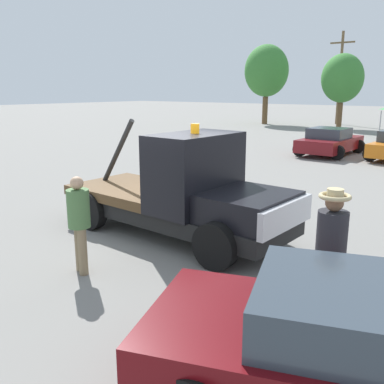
{
  "coord_description": "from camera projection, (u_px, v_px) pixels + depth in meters",
  "views": [
    {
      "loc": [
        5.96,
        -6.93,
        3.18
      ],
      "look_at": [
        0.5,
        0.0,
        1.05
      ],
      "focal_mm": 40.0,
      "sensor_mm": 36.0,
      "label": 1
    }
  ],
  "objects": [
    {
      "name": "tree_center",
      "position": [
        342.0,
        78.0,
        34.66
      ],
      "size": [
        3.35,
        3.35,
        5.99
      ],
      "color": "brown",
      "rests_on": "ground"
    },
    {
      "name": "utility_pole",
      "position": [
        340.0,
        76.0,
        38.92
      ],
      "size": [
        2.2,
        0.24,
        8.23
      ],
      "color": "brown",
      "rests_on": "ground"
    },
    {
      "name": "parked_car_maroon",
      "position": [
        330.0,
        142.0,
        21.12
      ],
      "size": [
        2.54,
        4.24,
        1.34
      ],
      "rotation": [
        0.0,
        0.0,
        1.56
      ],
      "color": "maroon",
      "rests_on": "ground"
    },
    {
      "name": "tree_left",
      "position": [
        266.0,
        71.0,
        38.89
      ],
      "size": [
        3.99,
        3.99,
        7.12
      ],
      "color": "brown",
      "rests_on": "ground"
    },
    {
      "name": "person_near_truck",
      "position": [
        331.0,
        245.0,
        5.78
      ],
      "size": [
        0.42,
        0.42,
        1.91
      ],
      "rotation": [
        0.0,
        0.0,
        0.93
      ],
      "color": "#38383D",
      "rests_on": "ground"
    },
    {
      "name": "foreground_car",
      "position": [
        378.0,
        353.0,
        4.21
      ],
      "size": [
        5.19,
        3.52,
        1.34
      ],
      "rotation": [
        0.0,
        0.0,
        0.36
      ],
      "color": "#5B0A0F",
      "rests_on": "ground"
    },
    {
      "name": "person_at_hood",
      "position": [
        79.0,
        218.0,
        7.39
      ],
      "size": [
        0.39,
        0.39,
        1.74
      ],
      "rotation": [
        0.0,
        0.0,
        4.32
      ],
      "color": "#847051",
      "rests_on": "ground"
    },
    {
      "name": "ground_plane",
      "position": [
        175.0,
        234.0,
        9.63
      ],
      "size": [
        160.0,
        160.0,
        0.0
      ],
      "primitive_type": "plane",
      "color": "gray"
    },
    {
      "name": "tow_truck",
      "position": [
        186.0,
        195.0,
        9.19
      ],
      "size": [
        5.52,
        2.29,
        2.51
      ],
      "rotation": [
        0.0,
        0.0,
        -0.03
      ],
      "color": "black",
      "rests_on": "ground"
    }
  ]
}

